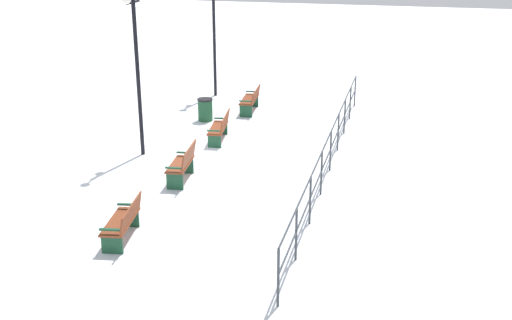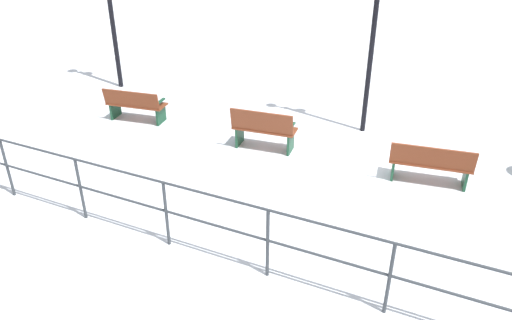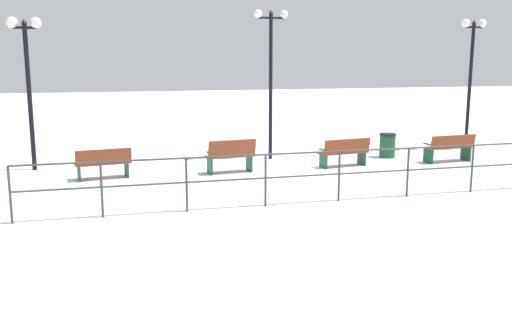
{
  "view_description": "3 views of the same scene",
  "coord_description": "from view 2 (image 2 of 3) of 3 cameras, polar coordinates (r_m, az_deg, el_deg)",
  "views": [
    {
      "loc": [
        -5.64,
        16.27,
        6.32
      ],
      "look_at": [
        -1.76,
        0.65,
        0.37
      ],
      "focal_mm": 44.23,
      "sensor_mm": 36.0,
      "label": 1
    },
    {
      "loc": [
        -8.84,
        -2.23,
        4.96
      ],
      "look_at": [
        -1.46,
        1.24,
        0.54
      ],
      "focal_mm": 34.76,
      "sensor_mm": 36.0,
      "label": 2
    },
    {
      "loc": [
        -15.02,
        4.87,
        3.19
      ],
      "look_at": [
        -1.73,
        1.42,
        0.66
      ],
      "focal_mm": 38.93,
      "sensor_mm": 36.0,
      "label": 3
    }
  ],
  "objects": [
    {
      "name": "bench_fourth",
      "position": [
        12.41,
        -13.72,
        6.22
      ],
      "size": [
        0.76,
        1.51,
        0.84
      ],
      "rotation": [
        0.0,
        0.0,
        0.15
      ],
      "color": "brown",
      "rests_on": "ground"
    },
    {
      "name": "ground_plane",
      "position": [
        10.38,
        9.65,
        -0.53
      ],
      "size": [
        80.0,
        80.0,
        0.0
      ],
      "primitive_type": "plane",
      "color": "white",
      "rests_on": "ground"
    },
    {
      "name": "bench_second",
      "position": [
        9.93,
        19.45,
        -0.34
      ],
      "size": [
        0.72,
        1.58,
        0.86
      ],
      "rotation": [
        0.0,
        0.0,
        0.14
      ],
      "color": "brown",
      "rests_on": "ground"
    },
    {
      "name": "waterfront_railing",
      "position": [
        6.99,
        1.37,
        -8.32
      ],
      "size": [
        0.05,
        13.78,
        1.17
      ],
      "color": "#383D42",
      "rests_on": "ground"
    },
    {
      "name": "bench_third",
      "position": [
        10.62,
        0.89,
        3.58
      ],
      "size": [
        0.69,
        1.42,
        0.97
      ],
      "rotation": [
        0.0,
        0.0,
        0.11
      ],
      "color": "brown",
      "rests_on": "ground"
    }
  ]
}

